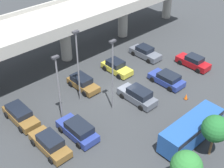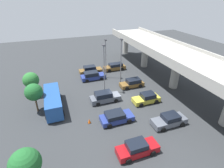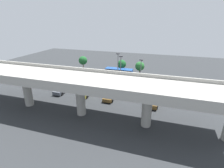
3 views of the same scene
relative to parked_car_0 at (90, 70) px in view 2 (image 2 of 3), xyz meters
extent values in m
plane|color=#2D3033|center=(11.26, 1.88, -0.77)|extent=(93.28, 93.28, 0.00)
cube|color=#9E9B93|center=(11.26, 12.83, 5.27)|extent=(43.53, 7.98, 0.90)
cube|color=#9E9B93|center=(11.26, 9.00, 6.00)|extent=(43.53, 0.30, 0.55)
cube|color=#9E9B93|center=(11.26, 16.67, 6.00)|extent=(43.53, 0.30, 0.55)
cylinder|color=#9E9B93|center=(-10.51, 12.83, 2.03)|extent=(1.49, 1.49, 5.59)
cylinder|color=#9E9B93|center=(0.38, 12.83, 2.03)|extent=(1.49, 1.49, 5.59)
cylinder|color=#9E9B93|center=(11.26, 12.83, 2.03)|extent=(1.49, 1.49, 5.59)
cube|color=brown|center=(0.00, 0.06, -0.22)|extent=(1.80, 4.84, 0.72)
cube|color=black|center=(0.00, -0.14, 0.52)|extent=(1.66, 2.42, 0.74)
cylinder|color=black|center=(-0.92, 1.56, -0.42)|extent=(0.22, 0.70, 0.70)
cylinder|color=black|center=(0.92, 1.56, -0.42)|extent=(0.22, 0.70, 0.70)
cylinder|color=black|center=(-0.92, -1.44, -0.42)|extent=(0.22, 0.70, 0.70)
cylinder|color=black|center=(0.92, -1.44, -0.42)|extent=(0.22, 0.70, 0.70)
cube|color=navy|center=(3.04, -0.21, -0.22)|extent=(1.93, 4.72, 0.74)
cube|color=black|center=(3.04, -0.58, 0.50)|extent=(1.78, 2.68, 0.71)
cylinder|color=black|center=(2.05, 1.25, -0.44)|extent=(0.22, 0.65, 0.65)
cylinder|color=black|center=(4.03, 1.25, -0.44)|extent=(0.22, 0.65, 0.65)
cylinder|color=black|center=(2.05, -1.67, -0.44)|extent=(0.22, 0.65, 0.65)
cylinder|color=black|center=(4.03, -1.67, -0.44)|extent=(0.22, 0.65, 0.65)
cube|color=brown|center=(8.52, 5.71, -0.25)|extent=(1.79, 4.35, 0.65)
cube|color=black|center=(8.52, 6.03, 0.41)|extent=(1.65, 2.50, 0.68)
cylinder|color=black|center=(9.44, 4.36, -0.42)|extent=(0.22, 0.70, 0.70)
cylinder|color=black|center=(7.60, 4.36, -0.42)|extent=(0.22, 0.70, 0.70)
cylinder|color=black|center=(9.44, 7.06, -0.42)|extent=(0.22, 0.70, 0.70)
cylinder|color=black|center=(7.60, 7.06, -0.42)|extent=(0.22, 0.70, 0.70)
cube|color=#515660|center=(11.47, -0.36, -0.21)|extent=(1.82, 4.77, 0.78)
cube|color=black|center=(11.47, -0.69, 0.56)|extent=(1.68, 2.61, 0.76)
cylinder|color=black|center=(10.53, 1.12, -0.46)|extent=(0.22, 0.63, 0.63)
cylinder|color=black|center=(12.40, 1.12, -0.46)|extent=(0.22, 0.63, 0.63)
cylinder|color=black|center=(10.53, -1.84, -0.46)|extent=(0.22, 0.63, 0.63)
cylinder|color=black|center=(12.40, -1.84, -0.46)|extent=(0.22, 0.63, 0.63)
cube|color=gold|center=(13.98, 5.60, -0.23)|extent=(1.80, 4.32, 0.71)
cube|color=black|center=(13.98, 5.87, 0.47)|extent=(1.66, 2.09, 0.69)
cylinder|color=black|center=(14.91, 4.26, -0.43)|extent=(0.22, 0.69, 0.69)
cylinder|color=black|center=(13.06, 4.26, -0.43)|extent=(0.22, 0.69, 0.69)
cylinder|color=black|center=(14.91, 6.94, -0.43)|extent=(0.22, 0.69, 0.69)
cylinder|color=black|center=(13.06, 6.94, -0.43)|extent=(0.22, 0.69, 0.69)
cube|color=navy|center=(16.67, -0.41, -0.25)|extent=(2.00, 4.46, 0.69)
cube|color=black|center=(16.67, -0.71, 0.39)|extent=(1.84, 2.47, 0.58)
cylinder|color=black|center=(15.65, 0.97, -0.44)|extent=(0.22, 0.66, 0.66)
cylinder|color=black|center=(17.69, 0.97, -0.44)|extent=(0.22, 0.66, 0.66)
cylinder|color=black|center=(15.65, -1.80, -0.44)|extent=(0.22, 0.66, 0.66)
cylinder|color=black|center=(17.69, -1.80, -0.44)|extent=(0.22, 0.66, 0.66)
cube|color=#515660|center=(19.65, 5.76, -0.22)|extent=(1.81, 4.65, 0.76)
cube|color=black|center=(19.65, 5.92, 0.47)|extent=(1.66, 2.12, 0.61)
cylinder|color=black|center=(20.58, 4.32, -0.45)|extent=(0.22, 0.64, 0.64)
cylinder|color=black|center=(18.72, 4.32, -0.45)|extent=(0.22, 0.64, 0.64)
cylinder|color=black|center=(20.58, 7.21, -0.45)|extent=(0.22, 0.64, 0.64)
cylinder|color=black|center=(18.72, 7.21, -0.45)|extent=(0.22, 0.64, 0.64)
cube|color=maroon|center=(22.42, -0.27, -0.20)|extent=(1.72, 4.61, 0.78)
cube|color=black|center=(22.42, -0.43, 0.50)|extent=(1.58, 2.12, 0.62)
cylinder|color=black|center=(21.53, 1.16, -0.44)|extent=(0.22, 0.66, 0.66)
cylinder|color=black|center=(23.30, 1.16, -0.44)|extent=(0.22, 0.66, 0.66)
cylinder|color=black|center=(21.53, -1.70, -0.44)|extent=(0.22, 0.66, 0.66)
cylinder|color=black|center=(23.30, -1.70, -0.44)|extent=(0.22, 0.66, 0.66)
cube|color=brown|center=(0.04, 5.50, -0.21)|extent=(1.81, 4.87, 0.74)
cube|color=black|center=(0.04, 5.79, 0.46)|extent=(1.66, 2.91, 0.60)
cylinder|color=black|center=(0.97, 3.99, -0.41)|extent=(0.22, 0.71, 0.71)
cylinder|color=black|center=(-0.89, 3.99, -0.41)|extent=(0.22, 0.71, 0.71)
cylinder|color=black|center=(0.97, 7.01, -0.41)|extent=(0.22, 0.71, 0.71)
cylinder|color=black|center=(-0.89, 7.01, -0.41)|extent=(0.22, 0.71, 0.71)
cube|color=#1E478C|center=(10.65, -8.22, 0.58)|extent=(7.47, 2.22, 2.22)
cube|color=black|center=(10.65, -8.22, 1.36)|extent=(7.32, 2.26, 0.49)
cylinder|color=black|center=(8.34, -9.35, -0.34)|extent=(0.86, 0.29, 0.86)
cylinder|color=black|center=(8.34, -7.09, -0.34)|extent=(0.86, 0.29, 0.86)
cylinder|color=black|center=(12.97, -9.35, -0.34)|extent=(0.86, 0.29, 0.86)
cylinder|color=black|center=(12.97, -7.09, -0.34)|extent=(0.86, 0.29, 0.86)
cylinder|color=slate|center=(8.46, 0.49, 3.31)|extent=(0.16, 0.16, 8.17)
cube|color=#333338|center=(8.46, 0.49, 7.50)|extent=(0.70, 0.35, 0.20)
cylinder|color=slate|center=(3.15, 2.49, 3.05)|extent=(0.16, 0.16, 7.64)
cube|color=#333338|center=(3.15, 2.49, 6.97)|extent=(0.70, 0.35, 0.20)
cylinder|color=slate|center=(6.82, 4.16, 3.44)|extent=(0.16, 0.16, 8.42)
cube|color=#333338|center=(6.82, 4.16, 7.75)|extent=(0.70, 0.35, 0.20)
cylinder|color=brown|center=(5.46, -11.18, 0.09)|extent=(0.24, 0.24, 1.73)
sphere|color=#286B2D|center=(5.46, -11.18, 2.05)|extent=(2.56, 2.56, 2.56)
cylinder|color=brown|center=(10.49, -10.53, 0.29)|extent=(0.24, 0.24, 2.13)
sphere|color=#1E5B28|center=(10.49, -10.53, 2.41)|extent=(2.46, 2.46, 2.46)
sphere|color=#1E5B28|center=(22.77, -10.77, 2.53)|extent=(2.59, 2.59, 2.59)
cube|color=black|center=(15.81, -4.02, -0.75)|extent=(0.44, 0.44, 0.04)
cone|color=#EA590F|center=(15.81, -4.02, -0.42)|extent=(0.40, 0.40, 0.70)
camera|label=1|loc=(-9.86, -19.16, 21.12)|focal=50.00mm
camera|label=2|loc=(34.01, -7.39, 14.79)|focal=28.00mm
camera|label=3|loc=(-1.77, 36.07, 14.62)|focal=28.00mm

